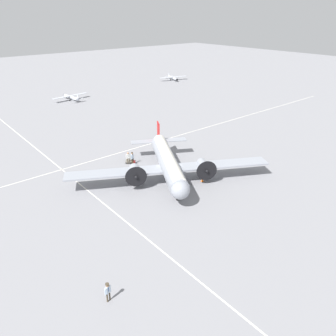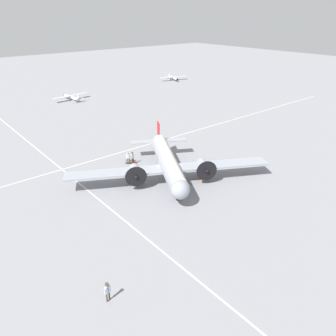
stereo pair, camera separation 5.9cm
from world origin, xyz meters
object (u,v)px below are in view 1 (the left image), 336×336
Objects in this scene: baggage_cart at (129,160)px; traffic_cone at (202,180)px; crew_foreground at (108,290)px; suitcase_upright_spare at (133,162)px; ramp_agent at (132,157)px; light_aircraft_distant at (71,97)px; airliner_main at (169,163)px; suitcase_near_door at (134,162)px; passenger_boarding at (128,157)px; light_aircraft_taxiing at (173,78)px.

baggage_cart reaches higher than traffic_cone.
crew_foreground is 3.21× the size of suitcase_upright_spare.
light_aircraft_distant is at bearing -120.99° from ramp_agent.
airliner_main is 7.44m from suitcase_near_door.
crew_foreground is 0.18× the size of light_aircraft_distant.
passenger_boarding is 42.66m from light_aircraft_distant.
crew_foreground reaches higher than suitcase_near_door.
ramp_agent is 43.03m from light_aircraft_distant.
traffic_cone is at bearing -159.82° from suitcase_near_door.
ramp_agent is 11.23m from traffic_cone.
airliner_main is 7.64m from suitcase_upright_spare.
suitcase_near_door reaches higher than baggage_cart.
ramp_agent is at bearing 160.70° from light_aircraft_distant.
suitcase_upright_spare is (0.20, 0.12, -0.01)m from suitcase_near_door.
light_aircraft_taxiing reaches higher than traffic_cone.
ramp_agent is at bearing -138.86° from crew_foreground.
traffic_cone is at bearing 167.57° from light_aircraft_distant.
light_aircraft_distant is at bearing -88.20° from passenger_boarding.
passenger_boarding is 11.81m from traffic_cone.
crew_foreground is 0.86× the size of baggage_cart.
light_aircraft_distant is at bearing -12.64° from suitcase_near_door.
suitcase_near_door is (-0.03, -0.25, -0.90)m from ramp_agent.
passenger_boarding reaches higher than light_aircraft_taxiing.
ramp_agent reaches higher than suitcase_upright_spare.
light_aircraft_distant reaches higher than traffic_cone.
ramp_agent is at bearing 33.80° from baggage_cart.
suitcase_upright_spare is (20.00, -15.78, -0.85)m from crew_foreground.
passenger_boarding is 1.00× the size of ramp_agent.
airliner_main is at bearing 45.07° from baggage_cart.
airliner_main is 69.74m from light_aircraft_taxiing.
passenger_boarding is 0.20× the size of light_aircraft_taxiing.
baggage_cart is at bearing -31.22° from light_aircraft_taxiing.
ramp_agent is 3.25× the size of suitcase_near_door.
suitcase_near_door is 0.23m from suitcase_upright_spare.
airliner_main is at bearing 79.74° from ramp_agent.
airliner_main is at bearing -174.22° from suitcase_near_door.
ramp_agent reaches higher than passenger_boarding.
passenger_boarding is 3.82× the size of traffic_cone.
light_aircraft_distant is (41.76, -9.53, 0.54)m from suitcase_upright_spare.
airliner_main is at bearing 163.62° from light_aircraft_distant.
light_aircraft_taxiing is (45.52, -46.67, -0.38)m from ramp_agent.
ramp_agent is 3.39× the size of suitcase_upright_spare.
baggage_cart is at bearing -113.82° from passenger_boarding.
crew_foreground is at bearing 2.08° from baggage_cart.
suitcase_near_door is at bearing 154.89° from ramp_agent.
baggage_cart is at bearing -137.54° from crew_foreground.
passenger_boarding is 0.90× the size of baggage_cart.
light_aircraft_taxiing is (45.05, -47.09, -0.35)m from passenger_boarding.
passenger_boarding is (20.31, -15.24, 0.03)m from crew_foreground.
baggage_cart is (20.93, -15.75, -0.84)m from crew_foreground.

